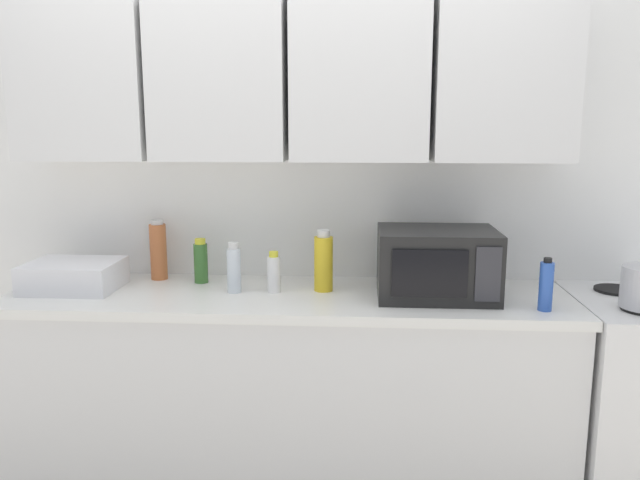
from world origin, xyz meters
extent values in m
cube|color=white|center=(0.00, 0.03, 1.30)|extent=(3.24, 0.06, 2.60)
cube|color=silver|center=(-0.88, -0.15, 1.83)|extent=(0.56, 0.33, 0.75)
cube|color=silver|center=(-0.29, -0.15, 1.83)|extent=(0.56, 0.33, 0.75)
cube|color=silver|center=(0.29, -0.15, 1.83)|extent=(0.56, 0.33, 0.75)
cube|color=silver|center=(0.88, -0.15, 1.83)|extent=(0.56, 0.33, 0.75)
cube|color=silver|center=(0.00, -0.30, 0.43)|extent=(2.34, 0.60, 0.86)
cube|color=white|center=(0.00, -0.30, 0.88)|extent=(2.37, 0.63, 0.04)
cylinder|color=black|center=(1.40, -0.18, 0.91)|extent=(0.18, 0.18, 0.01)
cube|color=black|center=(0.62, -0.31, 1.04)|extent=(0.48, 0.36, 0.28)
cube|color=black|center=(0.57, -0.49, 1.04)|extent=(0.29, 0.01, 0.18)
cube|color=#2D2D33|center=(0.79, -0.49, 1.04)|extent=(0.10, 0.01, 0.21)
cube|color=silver|center=(-0.93, -0.30, 0.96)|extent=(0.38, 0.30, 0.12)
cylinder|color=silver|center=(-0.23, -0.30, 0.99)|extent=(0.06, 0.06, 0.19)
cylinder|color=silver|center=(-0.23, -0.30, 1.10)|extent=(0.04, 0.04, 0.03)
cylinder|color=white|center=(-0.06, -0.29, 0.98)|extent=(0.06, 0.06, 0.15)
cylinder|color=yellow|center=(-0.06, -0.29, 1.06)|extent=(0.04, 0.04, 0.02)
cylinder|color=#BC6638|center=(-0.62, -0.10, 1.03)|extent=(0.08, 0.08, 0.25)
cylinder|color=silver|center=(-0.62, -0.10, 1.16)|extent=(0.05, 0.05, 0.02)
cylinder|color=#386B2D|center=(-0.41, -0.15, 0.99)|extent=(0.06, 0.06, 0.18)
cylinder|color=yellow|center=(-0.41, -0.15, 1.09)|extent=(0.05, 0.05, 0.02)
cylinder|color=#2D56B7|center=(1.01, -0.48, 0.99)|extent=(0.05, 0.05, 0.19)
cylinder|color=black|center=(1.01, -0.48, 1.10)|extent=(0.03, 0.03, 0.02)
cylinder|color=gold|center=(0.15, -0.25, 1.02)|extent=(0.08, 0.08, 0.23)
cylinder|color=silver|center=(0.15, -0.25, 1.15)|extent=(0.05, 0.05, 0.03)
camera|label=1|loc=(0.31, -2.82, 1.60)|focal=34.84mm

